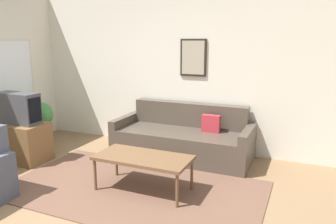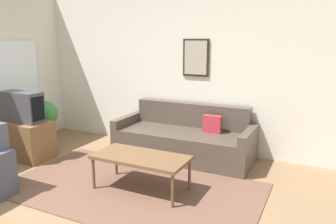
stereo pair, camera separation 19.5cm
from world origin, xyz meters
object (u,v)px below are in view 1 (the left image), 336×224
(couch, at_px, (183,139))
(tv, at_px, (18,108))
(potted_plant_tall, at_px, (24,119))
(coffee_table, at_px, (143,159))

(couch, height_order, tv, tv)
(tv, height_order, potted_plant_tall, tv)
(couch, distance_m, coffee_table, 1.34)
(tv, xyz_separation_m, potted_plant_tall, (-0.16, 0.24, -0.24))
(tv, relative_size, potted_plant_tall, 0.75)
(potted_plant_tall, bearing_deg, coffee_table, -10.01)
(coffee_table, distance_m, potted_plant_tall, 2.42)
(couch, bearing_deg, tv, -152.81)
(potted_plant_tall, bearing_deg, tv, -56.39)
(potted_plant_tall, bearing_deg, couch, 20.85)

